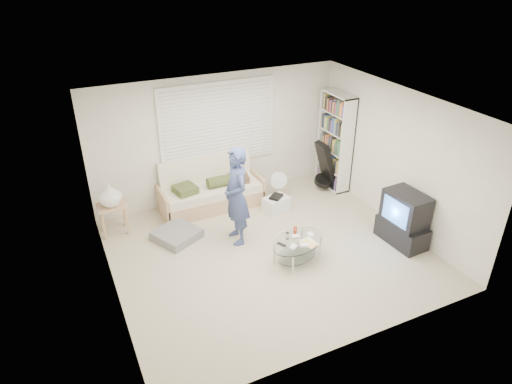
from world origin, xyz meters
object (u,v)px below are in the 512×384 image
bookshelf (335,141)px  tv_unit (404,219)px  coffee_table (298,244)px  futon_sofa (211,192)px

bookshelf → tv_unit: (-0.13, -2.33, -0.55)m
bookshelf → tv_unit: bookshelf is taller
bookshelf → coffee_table: bookshelf is taller
tv_unit → coffee_table: tv_unit is taller
futon_sofa → bookshelf: bookshelf is taller
futon_sofa → bookshelf: bearing=-5.2°
tv_unit → coffee_table: size_ratio=0.82×
futon_sofa → tv_unit: 3.62m
coffee_table → futon_sofa: bearing=106.1°
futon_sofa → tv_unit: futon_sofa is taller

